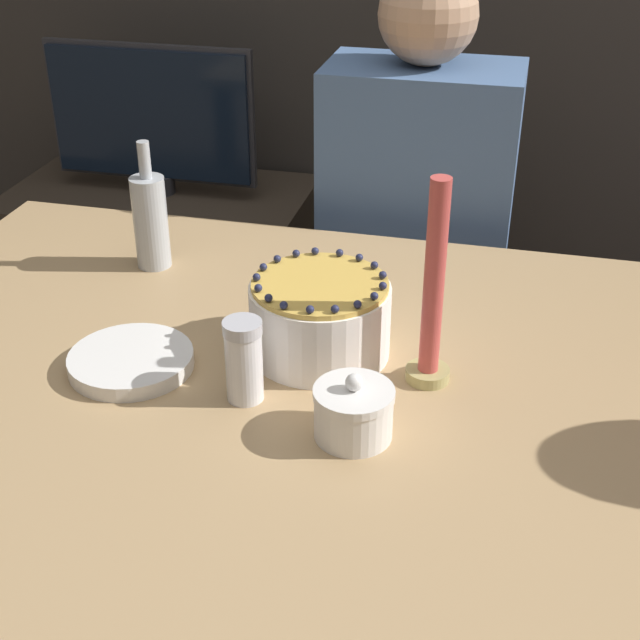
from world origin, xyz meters
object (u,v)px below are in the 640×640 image
object	(u,v)px
tv_monitor	(151,118)
cake	(320,318)
sugar_bowl	(353,412)
candle	(433,301)
person_man_blue_shirt	(412,291)
sugar_shaker	(244,360)
bottle	(150,220)

from	to	relation	value
tv_monitor	cake	bearing A→B (deg)	-54.65
sugar_bowl	candle	bearing A→B (deg)	63.76
cake	person_man_blue_shirt	world-z (taller)	person_man_blue_shirt
sugar_bowl	sugar_shaker	world-z (taller)	sugar_shaker
sugar_shaker	bottle	distance (m)	0.47
bottle	person_man_blue_shirt	xyz separation A→B (m)	(0.43, 0.43, -0.31)
cake	sugar_shaker	bearing A→B (deg)	-116.76
bottle	tv_monitor	size ratio (longest dim) A/B	0.42
cake	sugar_shaker	world-z (taller)	cake
candle	tv_monitor	size ratio (longest dim) A/B	0.55
cake	candle	bearing A→B (deg)	-12.00
bottle	tv_monitor	world-z (taller)	bottle
sugar_bowl	tv_monitor	size ratio (longest dim) A/B	0.19
candle	cake	bearing A→B (deg)	168.00
cake	person_man_blue_shirt	distance (m)	0.71
cake	bottle	world-z (taller)	bottle
sugar_bowl	candle	size ratio (longest dim) A/B	0.35
person_man_blue_shirt	tv_monitor	size ratio (longest dim) A/B	2.21
candle	bottle	distance (m)	0.60
candle	person_man_blue_shirt	bearing A→B (deg)	99.49
bottle	person_man_blue_shirt	distance (m)	0.68
cake	bottle	bearing A→B (deg)	148.86
sugar_shaker	tv_monitor	world-z (taller)	tv_monitor
sugar_shaker	candle	size ratio (longest dim) A/B	0.40
sugar_bowl	bottle	world-z (taller)	bottle
sugar_shaker	person_man_blue_shirt	world-z (taller)	person_man_blue_shirt
sugar_bowl	person_man_blue_shirt	world-z (taller)	person_man_blue_shirt
candle	bottle	xyz separation A→B (m)	(-0.54, 0.26, -0.04)
person_man_blue_shirt	candle	bearing A→B (deg)	99.49
person_man_blue_shirt	tv_monitor	xyz separation A→B (m)	(-0.76, 0.34, 0.25)
sugar_bowl	candle	world-z (taller)	candle
sugar_bowl	candle	distance (m)	0.20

